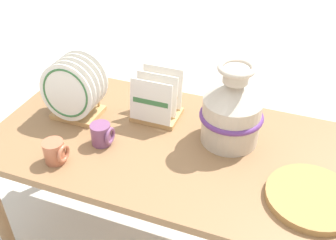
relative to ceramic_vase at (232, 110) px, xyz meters
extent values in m
cube|color=olive|center=(-0.23, -0.10, -0.16)|extent=(1.49, 0.78, 0.03)
cylinder|color=olive|center=(-0.93, 0.24, -0.50)|extent=(0.06, 0.06, 0.63)
cylinder|color=olive|center=(0.46, 0.24, -0.50)|extent=(0.06, 0.06, 0.63)
cylinder|color=beige|center=(0.00, 0.00, -0.05)|extent=(0.24, 0.24, 0.19)
cone|color=beige|center=(0.00, 0.00, 0.09)|extent=(0.24, 0.24, 0.08)
cylinder|color=beige|center=(0.00, 0.00, 0.16)|extent=(0.10, 0.10, 0.06)
torus|color=beige|center=(0.00, 0.00, 0.19)|extent=(0.15, 0.15, 0.02)
torus|color=#60337A|center=(0.00, 0.00, -0.03)|extent=(0.26, 0.26, 0.02)
cube|color=tan|center=(-0.68, -0.06, -0.14)|extent=(0.20, 0.16, 0.02)
cylinder|color=tan|center=(-0.75, 0.00, -0.09)|extent=(0.01, 0.01, 0.06)
cylinder|color=tan|center=(-0.61, 0.00, -0.09)|extent=(0.01, 0.01, 0.06)
cylinder|color=white|center=(-0.68, -0.13, 0.01)|extent=(0.26, 0.04, 0.25)
torus|color=#38703D|center=(-0.68, -0.13, 0.01)|extent=(0.22, 0.04, 0.22)
cylinder|color=white|center=(-0.68, -0.10, 0.01)|extent=(0.26, 0.04, 0.25)
cylinder|color=white|center=(-0.68, -0.06, 0.01)|extent=(0.26, 0.04, 0.25)
cylinder|color=white|center=(-0.68, -0.03, 0.01)|extent=(0.26, 0.04, 0.25)
cylinder|color=white|center=(-0.68, 0.01, 0.01)|extent=(0.26, 0.04, 0.25)
cube|color=tan|center=(-0.34, 0.05, -0.14)|extent=(0.20, 0.16, 0.02)
cylinder|color=tan|center=(-0.41, 0.11, -0.09)|extent=(0.01, 0.01, 0.06)
cylinder|color=tan|center=(-0.27, 0.11, -0.09)|extent=(0.01, 0.01, 0.06)
cube|color=white|center=(-0.34, -0.02, -0.03)|extent=(0.19, 0.03, 0.19)
cube|color=white|center=(-0.34, 0.05, -0.03)|extent=(0.19, 0.03, 0.19)
cube|color=white|center=(-0.34, 0.12, -0.03)|extent=(0.19, 0.03, 0.19)
cube|color=#38703D|center=(-0.34, -0.02, -0.03)|extent=(0.16, 0.01, 0.02)
cylinder|color=#AD7F47|center=(0.35, -0.23, -0.14)|extent=(0.32, 0.32, 0.01)
cylinder|color=#AD7F47|center=(0.35, -0.23, -0.13)|extent=(0.32, 0.32, 0.01)
cylinder|color=#AD7F47|center=(0.35, -0.23, -0.12)|extent=(0.32, 0.32, 0.01)
cylinder|color=#7A4770|center=(-0.48, -0.21, -0.10)|extent=(0.08, 0.08, 0.09)
torus|color=#7A4770|center=(-0.44, -0.21, -0.10)|extent=(0.01, 0.07, 0.07)
cylinder|color=#B76647|center=(-0.60, -0.37, -0.10)|extent=(0.08, 0.08, 0.09)
torus|color=#B76647|center=(-0.56, -0.37, -0.10)|extent=(0.01, 0.07, 0.07)
camera|label=1|loc=(0.21, -1.29, 0.88)|focal=42.00mm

